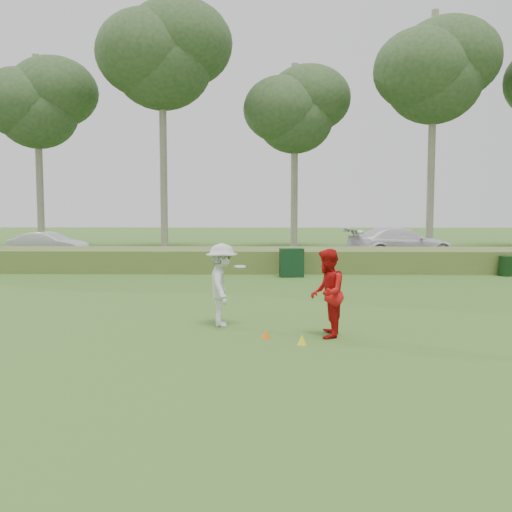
{
  "coord_description": "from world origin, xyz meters",
  "views": [
    {
      "loc": [
        0.32,
        -11.74,
        2.68
      ],
      "look_at": [
        0.0,
        4.0,
        1.3
      ],
      "focal_mm": 40.0,
      "sensor_mm": 36.0,
      "label": 1
    }
  ],
  "objects_px": {
    "cone_orange": "(266,334)",
    "cone_yellow": "(302,340)",
    "car_mid": "(49,245)",
    "player_white": "(222,285)",
    "car_right": "(401,243)",
    "trash_bin": "(506,266)",
    "utility_cabinet": "(292,263)",
    "player_red": "(327,293)"
  },
  "relations": [
    {
      "from": "player_white",
      "to": "car_mid",
      "type": "bearing_deg",
      "value": 26.08
    },
    {
      "from": "cone_orange",
      "to": "cone_yellow",
      "type": "xyz_separation_m",
      "value": [
        0.7,
        -0.53,
        0.01
      ]
    },
    {
      "from": "player_white",
      "to": "utility_cabinet",
      "type": "xyz_separation_m",
      "value": [
        1.93,
        8.92,
        -0.38
      ]
    },
    {
      "from": "utility_cabinet",
      "to": "car_right",
      "type": "height_order",
      "value": "car_right"
    },
    {
      "from": "player_white",
      "to": "player_red",
      "type": "height_order",
      "value": "player_white"
    },
    {
      "from": "trash_bin",
      "to": "car_mid",
      "type": "distance_m",
      "value": 21.41
    },
    {
      "from": "player_white",
      "to": "cone_yellow",
      "type": "distance_m",
      "value": 2.55
    },
    {
      "from": "player_red",
      "to": "cone_yellow",
      "type": "relative_size",
      "value": 9.06
    },
    {
      "from": "cone_yellow",
      "to": "utility_cabinet",
      "type": "bearing_deg",
      "value": 88.71
    },
    {
      "from": "utility_cabinet",
      "to": "player_white",
      "type": "bearing_deg",
      "value": -110.6
    },
    {
      "from": "car_right",
      "to": "player_white",
      "type": "bearing_deg",
      "value": 141.37
    },
    {
      "from": "player_red",
      "to": "car_right",
      "type": "bearing_deg",
      "value": 171.25
    },
    {
      "from": "player_red",
      "to": "trash_bin",
      "type": "bearing_deg",
      "value": 151.73
    },
    {
      "from": "cone_orange",
      "to": "trash_bin",
      "type": "distance_m",
      "value": 14.0
    },
    {
      "from": "cone_yellow",
      "to": "utility_cabinet",
      "type": "relative_size",
      "value": 0.18
    },
    {
      "from": "utility_cabinet",
      "to": "car_mid",
      "type": "relative_size",
      "value": 0.27
    },
    {
      "from": "utility_cabinet",
      "to": "player_red",
      "type": "bearing_deg",
      "value": -96.64
    },
    {
      "from": "cone_orange",
      "to": "car_right",
      "type": "relative_size",
      "value": 0.04
    },
    {
      "from": "cone_yellow",
      "to": "car_right",
      "type": "relative_size",
      "value": 0.04
    },
    {
      "from": "player_white",
      "to": "car_right",
      "type": "bearing_deg",
      "value": -31.82
    },
    {
      "from": "cone_orange",
      "to": "utility_cabinet",
      "type": "xyz_separation_m",
      "value": [
        0.94,
        10.12,
        0.45
      ]
    },
    {
      "from": "player_white",
      "to": "cone_orange",
      "type": "xyz_separation_m",
      "value": [
        0.98,
        -1.2,
        -0.83
      ]
    },
    {
      "from": "cone_orange",
      "to": "car_right",
      "type": "height_order",
      "value": "car_right"
    },
    {
      "from": "utility_cabinet",
      "to": "trash_bin",
      "type": "relative_size",
      "value": 1.4
    },
    {
      "from": "trash_bin",
      "to": "car_right",
      "type": "bearing_deg",
      "value": 111.36
    },
    {
      "from": "player_red",
      "to": "utility_cabinet",
      "type": "bearing_deg",
      "value": -169.21
    },
    {
      "from": "trash_bin",
      "to": "utility_cabinet",
      "type": "bearing_deg",
      "value": -176.91
    },
    {
      "from": "cone_yellow",
      "to": "car_right",
      "type": "bearing_deg",
      "value": 71.25
    },
    {
      "from": "player_white",
      "to": "player_red",
      "type": "bearing_deg",
      "value": -121.17
    },
    {
      "from": "cone_orange",
      "to": "utility_cabinet",
      "type": "distance_m",
      "value": 10.17
    },
    {
      "from": "cone_orange",
      "to": "utility_cabinet",
      "type": "bearing_deg",
      "value": 84.67
    },
    {
      "from": "trash_bin",
      "to": "car_right",
      "type": "relative_size",
      "value": 0.14
    },
    {
      "from": "utility_cabinet",
      "to": "cone_orange",
      "type": "bearing_deg",
      "value": -103.73
    },
    {
      "from": "player_white",
      "to": "car_right",
      "type": "distance_m",
      "value": 17.57
    },
    {
      "from": "player_white",
      "to": "utility_cabinet",
      "type": "distance_m",
      "value": 9.13
    },
    {
      "from": "player_red",
      "to": "trash_bin",
      "type": "distance_m",
      "value": 13.1
    },
    {
      "from": "player_white",
      "to": "player_red",
      "type": "relative_size",
      "value": 1.02
    },
    {
      "from": "car_mid",
      "to": "car_right",
      "type": "height_order",
      "value": "car_right"
    },
    {
      "from": "cone_orange",
      "to": "cone_yellow",
      "type": "bearing_deg",
      "value": -36.91
    },
    {
      "from": "player_white",
      "to": "car_right",
      "type": "xyz_separation_m",
      "value": [
        7.65,
        15.82,
        -0.09
      ]
    },
    {
      "from": "cone_orange",
      "to": "trash_bin",
      "type": "bearing_deg",
      "value": 49.0
    },
    {
      "from": "cone_yellow",
      "to": "car_mid",
      "type": "height_order",
      "value": "car_mid"
    }
  ]
}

